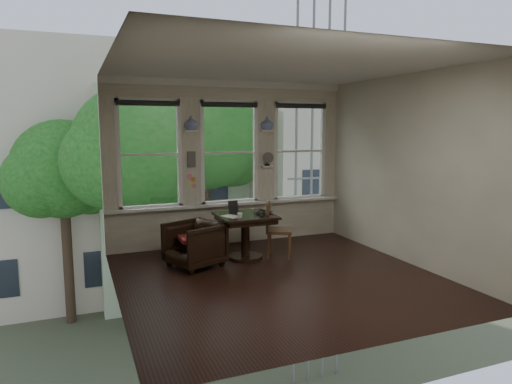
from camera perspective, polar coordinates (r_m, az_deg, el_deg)
name	(u,v)px	position (r m, az deg, el deg)	size (l,w,h in m)	color
ground	(279,278)	(6.73, 2.89, -10.70)	(4.50, 4.50, 0.00)	black
ceiling	(281,65)	(6.42, 3.08, 15.54)	(4.50, 4.50, 0.00)	silver
wall_back	(229,163)	(8.49, -3.42, 3.59)	(4.50, 4.50, 0.00)	beige
wall_front	(379,198)	(4.48, 15.15, -0.77)	(4.50, 4.50, 0.00)	beige
wall_left	(112,182)	(5.83, -17.52, 1.15)	(4.50, 4.50, 0.00)	beige
wall_right	(409,170)	(7.62, 18.54, 2.67)	(4.50, 4.50, 0.00)	beige
window_left	(149,154)	(8.13, -13.19, 4.61)	(1.10, 0.12, 1.90)	white
window_center	(229,153)	(8.48, -3.43, 4.94)	(1.10, 0.12, 1.90)	white
window_right	(299,151)	(9.04, 5.36, 5.12)	(1.10, 0.12, 1.90)	white
shelf_left	(191,131)	(8.16, -8.10, 7.56)	(0.26, 0.16, 0.03)	white
shelf_right	(267,131)	(8.63, 1.37, 7.67)	(0.26, 0.16, 0.03)	white
intercom	(191,159)	(8.21, -8.08, 4.07)	(0.14, 0.06, 0.28)	#59544F
sticky_notes	(192,179)	(8.25, -8.04, 1.65)	(0.16, 0.01, 0.24)	pink
desk_fan	(267,161)	(8.63, 1.41, 3.88)	(0.20, 0.20, 0.24)	#59544F
vase_left	(191,123)	(8.16, -8.12, 8.54)	(0.24, 0.24, 0.25)	silver
vase_right	(267,123)	(8.63, 1.38, 8.59)	(0.24, 0.24, 0.25)	silver
table	(245,237)	(7.56, -1.34, -5.60)	(0.90, 0.90, 0.75)	black
armchair_left	(194,244)	(7.22, -7.71, -6.51)	(0.76, 0.78, 0.71)	black
cushion_red	(194,238)	(7.20, -7.73, -5.77)	(0.45, 0.45, 0.06)	maroon
side_chair_right	(279,230)	(7.67, 2.95, -4.76)	(0.42, 0.42, 0.92)	#4E301C
laptop	(264,213)	(7.53, 1.00, -2.64)	(0.32, 0.21, 0.03)	black
mug	(240,216)	(7.17, -2.04, -2.96)	(0.09, 0.09, 0.08)	white
drinking_glass	(262,213)	(7.31, 0.79, -2.67)	(0.13, 0.13, 0.10)	white
tablet	(233,207)	(7.51, -2.86, -1.93)	(0.16, 0.02, 0.22)	black
papers	(231,216)	(7.32, -3.13, -3.04)	(0.22, 0.30, 0.00)	silver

